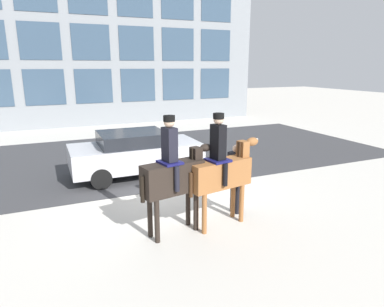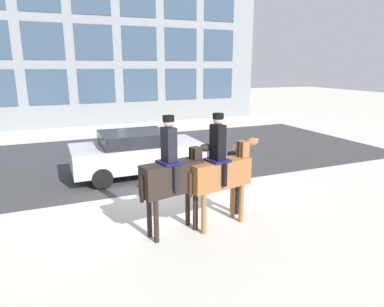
# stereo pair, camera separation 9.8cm
# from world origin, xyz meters

# --- Properties ---
(ground_plane) EXTENTS (80.00, 80.00, 0.00)m
(ground_plane) POSITION_xyz_m (0.00, 0.00, 0.00)
(ground_plane) COLOR beige
(road_surface) EXTENTS (21.59, 8.50, 0.01)m
(road_surface) POSITION_xyz_m (0.00, 4.75, 0.00)
(road_surface) COLOR #38383A
(road_surface) RESTS_ON ground_plane
(office_building_facade) EXTENTS (21.59, 0.33, 14.25)m
(office_building_facade) POSITION_xyz_m (-0.00, 12.99, 7.13)
(office_building_facade) COLOR gray
(office_building_facade) RESTS_ON ground_plane
(mounted_horse_lead) EXTENTS (1.77, 0.70, 2.62)m
(mounted_horse_lead) POSITION_xyz_m (-0.53, -2.08, 1.35)
(mounted_horse_lead) COLOR black
(mounted_horse_lead) RESTS_ON ground_plane
(mounted_horse_companion) EXTENTS (1.93, 0.70, 2.61)m
(mounted_horse_companion) POSITION_xyz_m (0.60, -2.12, 1.32)
(mounted_horse_companion) COLOR brown
(mounted_horse_companion) RESTS_ON ground_plane
(pedestrian_bystander) EXTENTS (0.81, 0.58, 1.75)m
(pedestrian_bystander) POSITION_xyz_m (1.23, -1.69, 1.03)
(pedestrian_bystander) COLOR black
(pedestrian_bystander) RESTS_ON ground_plane
(street_car_near_lane) EXTENTS (4.23, 2.03, 1.48)m
(street_car_near_lane) POSITION_xyz_m (-0.26, 2.31, 0.78)
(street_car_near_lane) COLOR #B7B7BC
(street_car_near_lane) RESTS_ON ground_plane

